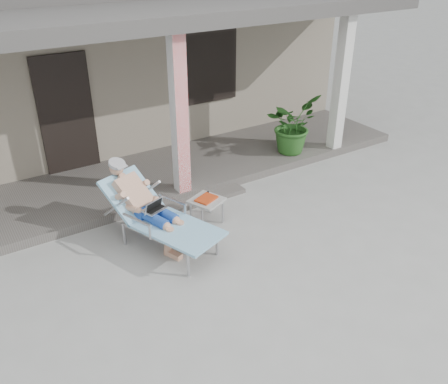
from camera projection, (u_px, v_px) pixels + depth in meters
ground at (256, 261)px, 6.57m from camera, size 60.00×60.00×0.00m
house at (89, 53)px, 10.60m from camera, size 10.40×5.40×3.30m
porch_deck at (161, 175)px, 8.76m from camera, size 10.00×2.00×0.15m
porch_overhang at (152, 21)px, 7.43m from camera, size 10.00×2.30×2.85m
porch_step at (191, 202)px, 7.92m from camera, size 2.00×0.30×0.07m
lounger at (151, 197)px, 6.61m from camera, size 1.30×1.96×1.23m
side_table at (206, 202)px, 7.33m from camera, size 0.60×0.60×0.41m
potted_palm at (292, 124)px, 9.28m from camera, size 1.28×1.21×1.13m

